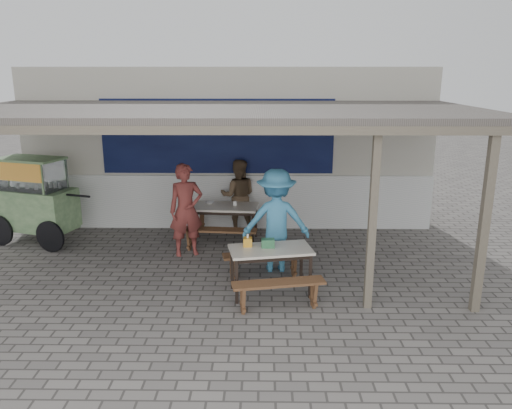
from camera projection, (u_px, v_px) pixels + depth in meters
The scene contains 17 objects.
ground at pixel (216, 281), 8.37m from camera, with size 60.00×60.00×0.00m, color slate.
back_wall at pixel (229, 148), 11.38m from camera, with size 9.00×1.28×3.50m.
warung_roof at pixel (218, 113), 8.53m from camera, with size 9.00×4.21×2.81m.
table_left at pixel (224, 209), 10.21m from camera, with size 1.44×0.85×0.75m.
bench_left_street at pixel (219, 234), 9.70m from camera, with size 1.50×0.40×0.45m.
bench_left_wall at pixel (229, 216), 10.90m from camera, with size 1.50×0.40×0.45m.
table_right at pixel (271, 253), 7.76m from camera, with size 1.37×0.88×0.75m.
bench_right_street at pixel (279, 289), 7.28m from camera, with size 1.39×0.53×0.45m.
bench_right_wall at pixel (263, 260), 8.41m from camera, with size 1.39×0.53×0.45m.
vendor_cart at pixel (35, 197), 10.05m from camera, with size 2.25×1.30×1.75m.
patron_street_side at pixel (186, 210), 9.38m from camera, with size 0.64×0.42×1.76m, color maroon.
patron_wall_side at pixel (238, 196), 10.82m from camera, with size 0.77×0.60×1.59m, color brown.
patron_right_table at pixel (276, 220), 8.64m from camera, with size 1.17×0.67×1.81m, color teal.
tissue_box at pixel (248, 242), 7.82m from camera, with size 0.14×0.14×0.14m, color orange.
donation_box at pixel (268, 243), 7.77m from camera, with size 0.20×0.14×0.14m, color #2D653E.
condiment_jar at pixel (235, 203), 10.22m from camera, with size 0.07×0.07×0.08m, color white.
condiment_bowl at pixel (210, 203), 10.34m from camera, with size 0.17×0.17×0.04m, color silver.
Camera 1 is at (0.78, -7.74, 3.42)m, focal length 35.00 mm.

